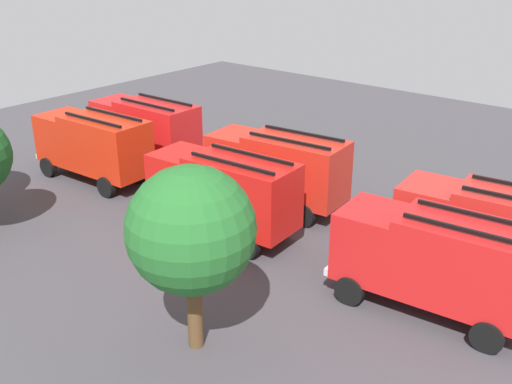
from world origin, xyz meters
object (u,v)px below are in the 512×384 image
(fire_truck_2, at_px, (145,127))
(fire_truck_3, at_px, (437,259))
(tree_0, at_px, (191,231))
(fire_truck_0, at_px, (491,228))
(fire_truck_5, at_px, (93,143))
(firefighter_1, at_px, (58,143))
(firefighter_0, at_px, (165,181))
(traffic_cone_2, at_px, (280,185))
(fire_truck_1, at_px, (277,166))
(traffic_cone_0, at_px, (214,265))
(fire_truck_4, at_px, (223,189))

(fire_truck_2, xyz_separation_m, fire_truck_3, (-19.96, 3.98, 0.00))
(tree_0, bearing_deg, fire_truck_3, -127.08)
(fire_truck_0, distance_m, tree_0, 12.02)
(fire_truck_5, relative_size, firefighter_1, 4.19)
(fire_truck_5, xyz_separation_m, firefighter_0, (-4.79, -0.77, -1.19))
(traffic_cone_2, bearing_deg, firefighter_1, 18.92)
(fire_truck_1, relative_size, traffic_cone_0, 10.62)
(fire_truck_1, bearing_deg, firefighter_1, 5.28)
(fire_truck_3, bearing_deg, fire_truck_1, -25.95)
(fire_truck_5, bearing_deg, fire_truck_3, 176.59)
(fire_truck_0, bearing_deg, fire_truck_4, 13.65)
(fire_truck_2, relative_size, fire_truck_3, 0.98)
(fire_truck_4, bearing_deg, traffic_cone_0, 122.27)
(fire_truck_5, bearing_deg, fire_truck_1, -162.87)
(traffic_cone_2, bearing_deg, fire_truck_2, 9.54)
(fire_truck_2, height_order, fire_truck_3, same)
(fire_truck_3, relative_size, firefighter_0, 4.31)
(fire_truck_3, relative_size, traffic_cone_0, 10.60)
(fire_truck_4, xyz_separation_m, traffic_cone_0, (-2.07, 2.83, -1.80))
(fire_truck_1, xyz_separation_m, traffic_cone_0, (-2.05, 6.71, -1.80))
(fire_truck_2, bearing_deg, fire_truck_0, 177.55)
(fire_truck_4, relative_size, firefighter_1, 4.20)
(fire_truck_3, bearing_deg, tree_0, 47.55)
(traffic_cone_2, bearing_deg, traffic_cone_0, 110.58)
(traffic_cone_2, bearing_deg, firefighter_0, 49.63)
(firefighter_1, bearing_deg, fire_truck_0, 116.55)
(fire_truck_0, distance_m, fire_truck_2, 20.53)
(fire_truck_2, height_order, firefighter_1, fire_truck_2)
(fire_truck_1, height_order, firefighter_0, fire_truck_1)
(fire_truck_1, relative_size, traffic_cone_2, 11.89)
(firefighter_0, bearing_deg, fire_truck_2, 32.52)
(fire_truck_4, bearing_deg, tree_0, 122.24)
(fire_truck_1, bearing_deg, fire_truck_5, 14.40)
(tree_0, xyz_separation_m, traffic_cone_0, (2.77, -3.79, -3.86))
(fire_truck_0, relative_size, tree_0, 1.18)
(fire_truck_3, bearing_deg, fire_truck_5, -5.72)
(fire_truck_5, height_order, firefighter_1, fire_truck_5)
(fire_truck_3, height_order, traffic_cone_0, fire_truck_3)
(fire_truck_2, xyz_separation_m, firefighter_1, (4.49, 3.09, -1.17))
(fire_truck_2, xyz_separation_m, traffic_cone_2, (-8.90, -1.50, -1.84))
(fire_truck_3, relative_size, traffic_cone_2, 11.87)
(firefighter_0, xyz_separation_m, firefighter_1, (9.49, -0.00, 0.02))
(fire_truck_1, xyz_separation_m, fire_truck_5, (9.82, 3.61, 0.00))
(fire_truck_2, height_order, firefighter_0, fire_truck_2)
(fire_truck_4, bearing_deg, firefighter_0, -15.68)
(fire_truck_1, distance_m, traffic_cone_2, 2.78)
(fire_truck_1, relative_size, fire_truck_5, 1.01)
(fire_truck_0, relative_size, traffic_cone_0, 10.63)
(firefighter_0, distance_m, traffic_cone_2, 6.06)
(fire_truck_3, bearing_deg, fire_truck_0, -104.19)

